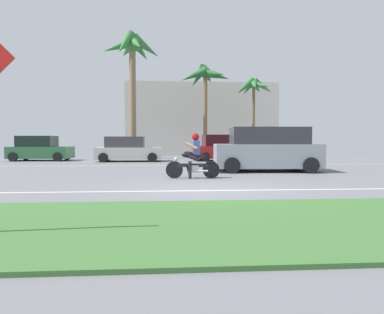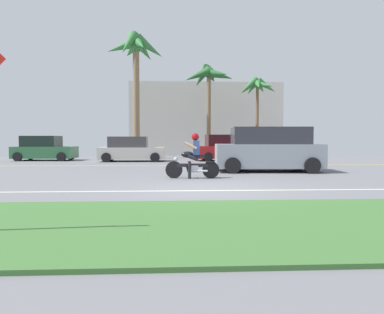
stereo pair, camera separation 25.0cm
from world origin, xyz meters
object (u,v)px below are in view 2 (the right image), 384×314
object	(u,v)px
motorcyclist	(193,159)
parked_car_2	(229,149)
parked_car_1	(131,150)
palm_tree_2	(136,55)
suv_nearby	(268,150)
palm_tree_0	(209,79)
palm_tree_1	(257,89)
parked_car_0	(44,149)

from	to	relation	value
motorcyclist	parked_car_2	world-z (taller)	parked_car_2
motorcyclist	parked_car_2	distance (m)	10.46
parked_car_1	palm_tree_2	distance (m)	7.45
suv_nearby	palm_tree_0	distance (m)	12.19
suv_nearby	palm_tree_2	distance (m)	14.02
palm_tree_1	motorcyclist	bearing A→B (deg)	-111.86
parked_car_1	suv_nearby	bearing A→B (deg)	-47.01
motorcyclist	parked_car_2	bearing A→B (deg)	74.31
palm_tree_2	palm_tree_1	bearing A→B (deg)	4.02
parked_car_2	palm_tree_1	bearing A→B (deg)	53.56
parked_car_0	palm_tree_2	xyz separation A→B (m)	(5.64, 2.30, 6.57)
parked_car_0	parked_car_1	size ratio (longest dim) A/B	0.96
motorcyclist	palm_tree_0	bearing A→B (deg)	82.14
palm_tree_1	suv_nearby	bearing A→B (deg)	-100.98
suv_nearby	parked_car_0	xyz separation A→B (m)	(-12.28, 8.26, -0.17)
palm_tree_1	palm_tree_2	xyz separation A→B (m)	(-8.81, -0.62, 2.20)
suv_nearby	parked_car_0	bearing A→B (deg)	146.08
suv_nearby	parked_car_1	bearing A→B (deg)	132.99
parked_car_2	motorcyclist	bearing A→B (deg)	-105.69
parked_car_2	palm_tree_2	xyz separation A→B (m)	(-6.16, 2.97, 6.53)
motorcyclist	parked_car_0	bearing A→B (deg)	129.88
suv_nearby	palm_tree_2	world-z (taller)	palm_tree_2
palm_tree_0	parked_car_0	bearing A→B (deg)	-165.43
motorcyclist	suv_nearby	size ratio (longest dim) A/B	0.41
suv_nearby	parked_car_0	distance (m)	14.80
motorcyclist	parked_car_0	size ratio (longest dim) A/B	0.49
parked_car_1	parked_car_2	world-z (taller)	parked_car_2
parked_car_1	parked_car_0	bearing A→B (deg)	168.32
parked_car_2	palm_tree_1	distance (m)	6.22
motorcyclist	palm_tree_2	distance (m)	15.01
palm_tree_2	palm_tree_0	bearing A→B (deg)	5.67
palm_tree_1	parked_car_1	bearing A→B (deg)	-154.98
parked_car_2	palm_tree_2	distance (m)	9.46
suv_nearby	palm_tree_2	bearing A→B (deg)	122.16
motorcyclist	suv_nearby	distance (m)	4.14
motorcyclist	parked_car_1	world-z (taller)	motorcyclist
palm_tree_0	palm_tree_1	world-z (taller)	palm_tree_0
motorcyclist	parked_car_1	bearing A→B (deg)	109.00
palm_tree_0	palm_tree_2	xyz separation A→B (m)	(-5.20, -0.52, 1.51)
suv_nearby	palm_tree_1	xyz separation A→B (m)	(2.17, 11.18, 4.20)
motorcyclist	parked_car_2	xyz separation A→B (m)	(2.83, 10.07, 0.10)
parked_car_1	palm_tree_0	xyz separation A→B (m)	(5.17, 3.99, 5.07)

